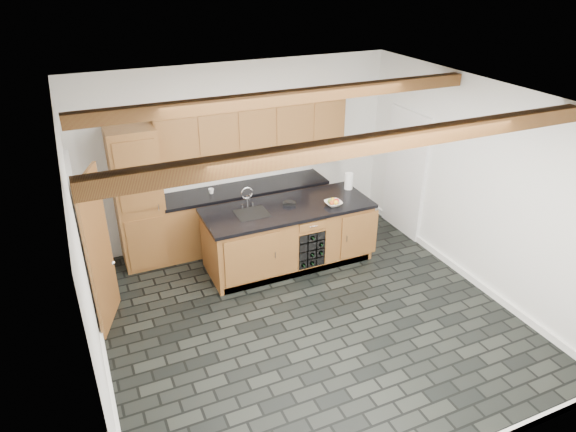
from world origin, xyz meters
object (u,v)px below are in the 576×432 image
at_px(island, 289,235).
at_px(paper_towel, 349,181).
at_px(kitchen_scale, 289,203).
at_px(fruit_bowl, 333,203).

bearing_deg(island, paper_towel, 11.28).
distance_m(island, kitchen_scale, 0.50).
relative_size(island, paper_towel, 9.72).
xyz_separation_m(island, paper_towel, (1.11, 0.22, 0.59)).
bearing_deg(paper_towel, kitchen_scale, -171.45).
height_order(island, kitchen_scale, kitchen_scale).
relative_size(kitchen_scale, fruit_bowl, 0.87).
bearing_deg(kitchen_scale, fruit_bowl, -2.22).
xyz_separation_m(island, fruit_bowl, (0.61, -0.21, 0.50)).
xyz_separation_m(fruit_bowl, paper_towel, (0.50, 0.43, 0.10)).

